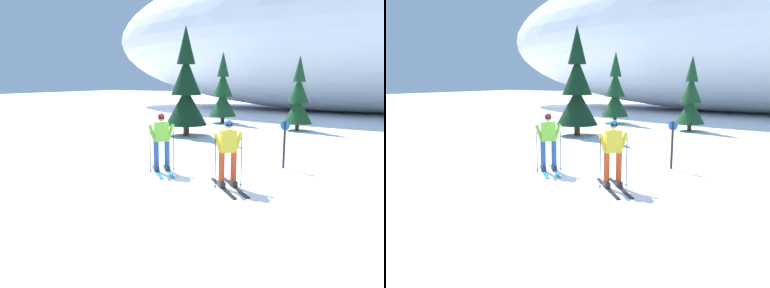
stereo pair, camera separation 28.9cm
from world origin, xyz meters
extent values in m
plane|color=white|center=(0.00, 0.00, 0.00)|extent=(120.00, 120.00, 0.00)
cube|color=#2893CC|center=(-1.93, 0.01, 0.01)|extent=(1.19, 1.16, 0.03)
cube|color=#2893CC|center=(-2.15, -0.22, 0.01)|extent=(1.19, 1.16, 0.03)
cube|color=#38383D|center=(-2.00, 0.08, 0.09)|extent=(0.30, 0.30, 0.12)
cube|color=#38383D|center=(-2.22, -0.15, 0.09)|extent=(0.30, 0.30, 0.12)
cylinder|color=#2D519E|center=(-2.00, 0.08, 0.52)|extent=(0.15, 0.15, 0.74)
cylinder|color=#2D519E|center=(-2.22, -0.15, 0.52)|extent=(0.15, 0.15, 0.74)
cube|color=#75C638|center=(-2.11, -0.03, 1.17)|extent=(0.45, 0.46, 0.55)
cylinder|color=#75C638|center=(-1.94, 0.15, 1.10)|extent=(0.26, 0.27, 0.58)
cylinder|color=#75C638|center=(-2.29, -0.21, 1.10)|extent=(0.26, 0.27, 0.58)
sphere|color=#A37556|center=(-2.11, -0.03, 1.57)|extent=(0.19, 0.19, 0.19)
sphere|color=red|center=(-2.11, -0.03, 1.60)|extent=(0.21, 0.21, 0.21)
cube|color=black|center=(-2.05, -0.09, 1.58)|extent=(0.13, 0.13, 0.07)
cylinder|color=#2D2D33|center=(-1.83, 0.17, 0.59)|extent=(0.02, 0.02, 1.18)
cylinder|color=#2D2D33|center=(-1.83, 0.17, 0.06)|extent=(0.07, 0.07, 0.01)
cylinder|color=#2D2D33|center=(-2.31, -0.32, 0.59)|extent=(0.02, 0.02, 1.18)
cylinder|color=#2D2D33|center=(-2.31, -0.32, 0.06)|extent=(0.07, 0.07, 0.01)
cube|color=black|center=(0.39, -0.44, 0.01)|extent=(1.31, 1.33, 0.03)
cube|color=black|center=(0.17, -0.66, 0.01)|extent=(1.31, 1.33, 0.03)
cube|color=#38383D|center=(0.32, -0.37, 0.09)|extent=(0.30, 0.30, 0.12)
cube|color=#38383D|center=(0.10, -0.59, 0.09)|extent=(0.30, 0.30, 0.12)
cylinder|color=#DB471E|center=(0.32, -0.37, 0.52)|extent=(0.15, 0.15, 0.74)
cylinder|color=#DB471E|center=(0.10, -0.59, 0.52)|extent=(0.15, 0.15, 0.74)
cube|color=yellow|center=(0.21, -0.48, 1.16)|extent=(0.45, 0.45, 0.55)
cylinder|color=yellow|center=(0.39, -0.31, 1.09)|extent=(0.27, 0.26, 0.58)
cylinder|color=yellow|center=(0.04, -0.66, 1.09)|extent=(0.27, 0.26, 0.58)
sphere|color=tan|center=(0.21, -0.48, 1.56)|extent=(0.19, 0.19, 0.19)
sphere|color=#2366B2|center=(0.21, -0.48, 1.59)|extent=(0.21, 0.21, 0.21)
cube|color=black|center=(0.27, -0.54, 1.57)|extent=(0.13, 0.13, 0.07)
cylinder|color=#2D2D33|center=(0.50, -0.29, 0.62)|extent=(0.02, 0.02, 1.25)
cylinder|color=#2D2D33|center=(0.50, -0.29, 0.06)|extent=(0.07, 0.07, 0.01)
cylinder|color=#2D2D33|center=(0.01, -0.76, 0.62)|extent=(0.02, 0.02, 1.25)
cylinder|color=#2D2D33|center=(0.01, -0.76, 0.06)|extent=(0.07, 0.07, 0.01)
cylinder|color=#47301E|center=(-5.89, 11.60, 0.29)|extent=(0.23, 0.23, 0.58)
cone|color=#194723|center=(-5.89, 11.60, 1.17)|extent=(1.66, 1.66, 1.48)
cone|color=#194723|center=(-5.89, 11.60, 2.36)|extent=(1.19, 1.19, 1.48)
cone|color=#194723|center=(-5.89, 11.60, 3.55)|extent=(0.73, 0.73, 1.48)
cylinder|color=#47301E|center=(-5.17, 6.23, 0.35)|extent=(0.28, 0.28, 0.69)
cone|color=black|center=(-5.17, 6.23, 1.40)|extent=(1.97, 1.97, 1.77)
cone|color=black|center=(-5.17, 6.23, 2.81)|extent=(1.42, 1.42, 1.77)
cone|color=black|center=(-5.17, 6.23, 4.23)|extent=(0.87, 0.87, 1.77)
cylinder|color=#47301E|center=(-1.07, 10.65, 0.26)|extent=(0.21, 0.21, 0.52)
cone|color=#194723|center=(-1.07, 10.65, 1.06)|extent=(1.49, 1.49, 1.34)
cone|color=#194723|center=(-1.07, 10.65, 2.13)|extent=(1.07, 1.07, 1.34)
cone|color=#194723|center=(-1.07, 10.65, 3.19)|extent=(0.66, 0.66, 1.34)
ellipsoid|color=white|center=(-0.59, 24.05, 6.42)|extent=(45.62, 18.64, 12.83)
cylinder|color=black|center=(0.81, 2.19, 0.71)|extent=(0.07, 0.07, 1.42)
cylinder|color=blue|center=(0.81, 2.19, 1.30)|extent=(0.28, 0.02, 0.28)
camera|label=1|loc=(3.98, -8.46, 2.65)|focal=34.10mm
camera|label=2|loc=(4.22, -8.31, 2.65)|focal=34.10mm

